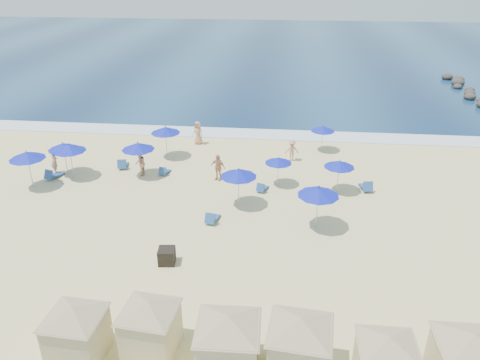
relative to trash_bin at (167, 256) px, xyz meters
name	(u,v)px	position (x,y,z in m)	size (l,w,h in m)	color
ground	(207,228)	(1.43, 3.44, -0.40)	(160.00, 160.00, 0.00)	beige
ocean	(263,50)	(1.43, 58.44, -0.37)	(160.00, 80.00, 0.06)	#0D264A
surf_line	(237,133)	(1.43, 18.94, -0.36)	(160.00, 2.50, 0.08)	white
trash_bin	(167,256)	(0.00, 0.00, 0.00)	(0.80, 0.80, 0.80)	black
cabana_0	(76,326)	(-1.81, -6.20, 1.09)	(4.13, 4.13, 2.60)	beige
cabana_1	(150,320)	(0.82, -5.62, 1.08)	(4.09, 4.09, 2.58)	beige
cabana_2	(228,337)	(3.87, -6.34, 1.24)	(4.56, 4.56, 2.86)	beige
cabana_3	(300,339)	(6.39, -6.17, 1.22)	(4.49, 4.49, 2.83)	beige
cabana_4	(387,356)	(9.33, -6.47, 1.06)	(4.08, 4.08, 2.56)	beige
cabana_5	(469,356)	(12.04, -6.34, 1.22)	(4.51, 4.51, 2.83)	beige
umbrella_0	(69,148)	(-8.81, 9.12, 1.78)	(2.21, 2.21, 2.51)	#A5A8AD
umbrella_1	(27,155)	(-10.84, 7.38, 1.86)	(2.29, 2.29, 2.61)	#A5A8AD
umbrella_2	(63,146)	(-9.48, 9.62, 1.66)	(2.09, 2.09, 2.38)	#A5A8AD
umbrella_3	(165,130)	(-3.28, 13.33, 1.76)	(2.19, 2.19, 2.50)	#A5A8AD
umbrella_4	(138,146)	(-4.30, 9.82, 1.80)	(2.23, 2.23, 2.54)	#A5A8AD
umbrella_5	(278,160)	(5.19, 9.38, 1.36)	(1.79, 1.79, 2.04)	#A5A8AD
umbrella_6	(239,173)	(2.91, 6.28, 1.77)	(2.20, 2.20, 2.51)	#A5A8AD
umbrella_7	(323,129)	(8.41, 15.81, 1.41)	(1.84, 1.84, 2.09)	#A5A8AD
umbrella_8	(339,164)	(9.04, 8.81, 1.53)	(1.95, 1.95, 2.22)	#A5A8AD
umbrella_9	(319,191)	(7.48, 4.14, 1.87)	(2.30, 2.30, 2.62)	#A5A8AD
beach_chair_0	(53,175)	(-10.15, 8.78, -0.14)	(0.98, 1.51, 0.77)	#254D8A
beach_chair_1	(123,164)	(-5.97, 11.02, -0.14)	(0.88, 1.49, 0.77)	#254D8A
beach_chair_2	(164,171)	(-2.73, 10.26, -0.18)	(0.69, 1.22, 0.64)	#254D8A
beach_chair_3	(212,218)	(1.60, 4.15, -0.15)	(0.81, 1.39, 0.72)	#254D8A
beach_chair_4	(262,188)	(4.21, 8.37, -0.18)	(0.84, 1.27, 0.64)	#254D8A
beach_chair_5	(366,186)	(10.94, 9.16, -0.13)	(0.80, 1.47, 0.77)	#254D8A
beachgoer_0	(54,161)	(-10.33, 9.65, 0.55)	(0.69, 0.45, 1.89)	tan
beachgoer_1	(140,164)	(-4.29, 9.92, 0.48)	(0.86, 0.67, 1.76)	tan
beachgoer_2	(218,167)	(1.13, 9.76, 0.52)	(1.08, 0.45, 1.85)	tan
beachgoer_3	(292,150)	(6.08, 13.60, 0.41)	(1.05, 0.60, 1.62)	tan
beachgoer_4	(198,133)	(-1.45, 16.30, 0.54)	(0.92, 0.60, 1.89)	tan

